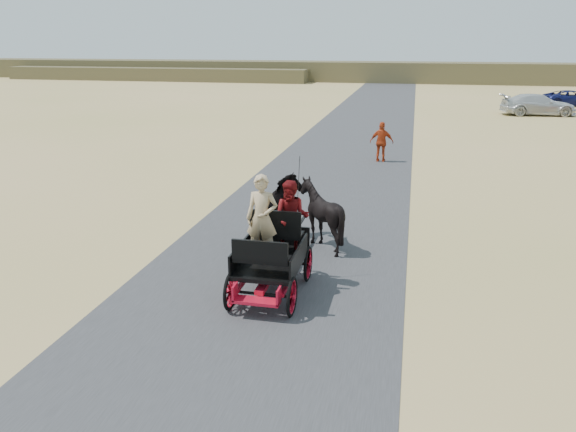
% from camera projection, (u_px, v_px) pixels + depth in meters
% --- Properties ---
extents(ground, '(140.00, 140.00, 0.00)m').
position_uv_depth(ground, '(266.00, 282.00, 12.31)').
color(ground, tan).
extents(road, '(6.00, 140.00, 0.01)m').
position_uv_depth(road, '(266.00, 282.00, 12.31)').
color(road, '#38383A').
rests_on(road, ground).
extents(ridge_far, '(140.00, 6.00, 2.40)m').
position_uv_depth(ridge_far, '(392.00, 72.00, 69.67)').
color(ridge_far, brown).
rests_on(ridge_far, ground).
extents(ridge_near, '(40.00, 4.00, 1.60)m').
position_uv_depth(ridge_near, '(155.00, 74.00, 72.26)').
color(ridge_near, brown).
rests_on(ridge_near, ground).
extents(carriage, '(1.30, 2.40, 0.72)m').
position_uv_depth(carriage, '(271.00, 277.00, 11.72)').
color(carriage, black).
rests_on(carriage, ground).
extents(horse_left, '(0.91, 2.01, 1.70)m').
position_uv_depth(horse_left, '(279.00, 212.00, 14.48)').
color(horse_left, black).
rests_on(horse_left, ground).
extents(horse_right, '(1.37, 1.54, 1.70)m').
position_uv_depth(horse_right, '(321.00, 214.00, 14.25)').
color(horse_right, black).
rests_on(horse_right, ground).
extents(driver_man, '(0.66, 0.43, 1.80)m').
position_uv_depth(driver_man, '(262.00, 218.00, 11.43)').
color(driver_man, tan).
rests_on(driver_man, carriage).
extents(passenger_woman, '(0.77, 0.60, 1.58)m').
position_uv_depth(passenger_woman, '(292.00, 217.00, 11.87)').
color(passenger_woman, '#660C0F').
rests_on(passenger_woman, carriage).
extents(pedestrian, '(1.03, 0.47, 1.73)m').
position_uv_depth(pedestrian, '(382.00, 142.00, 24.20)').
color(pedestrian, '#B03614').
rests_on(pedestrian, ground).
extents(car_c, '(5.20, 2.59, 1.45)m').
position_uv_depth(car_c, '(538.00, 105.00, 39.18)').
color(car_c, silver).
rests_on(car_c, ground).
extents(car_d, '(4.68, 2.80, 1.22)m').
position_uv_depth(car_d, '(572.00, 98.00, 44.65)').
color(car_d, navy).
rests_on(car_d, ground).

